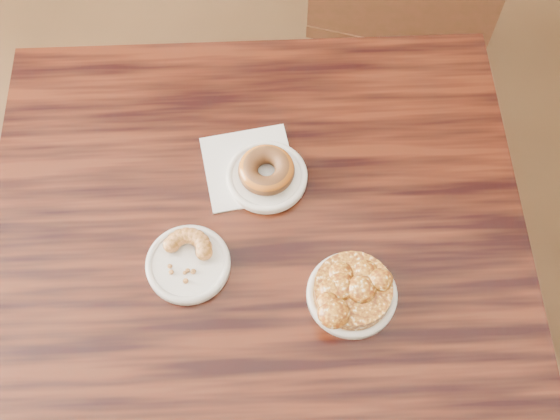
% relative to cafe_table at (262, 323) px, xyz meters
% --- Properties ---
extents(room_walls, '(5.02, 5.02, 2.80)m').
position_rel_cafe_table_xyz_m(room_walls, '(-0.07, -0.23, 1.02)').
color(room_walls, tan).
rests_on(room_walls, floor).
extents(cafe_table, '(1.18, 1.18, 0.75)m').
position_rel_cafe_table_xyz_m(cafe_table, '(0.00, 0.00, 0.00)').
color(cafe_table, black).
rests_on(cafe_table, floor).
extents(napkin, '(0.22, 0.22, 0.00)m').
position_rel_cafe_table_xyz_m(napkin, '(-0.06, 0.17, 0.38)').
color(napkin, silver).
rests_on(napkin, cafe_table).
extents(plate_donut, '(0.15, 0.15, 0.01)m').
position_rel_cafe_table_xyz_m(plate_donut, '(-0.02, 0.15, 0.39)').
color(plate_donut, white).
rests_on(plate_donut, napkin).
extents(plate_cruller, '(0.14, 0.14, 0.01)m').
position_rel_cafe_table_xyz_m(plate_cruller, '(-0.11, -0.05, 0.38)').
color(plate_cruller, silver).
rests_on(plate_cruller, cafe_table).
extents(plate_fritter, '(0.15, 0.15, 0.01)m').
position_rel_cafe_table_xyz_m(plate_fritter, '(0.17, -0.03, 0.38)').
color(plate_fritter, white).
rests_on(plate_fritter, cafe_table).
extents(glazed_donut, '(0.10, 0.10, 0.04)m').
position_rel_cafe_table_xyz_m(glazed_donut, '(-0.02, 0.15, 0.41)').
color(glazed_donut, '#9B4816').
rests_on(glazed_donut, plate_donut).
extents(apple_fritter, '(0.17, 0.17, 0.04)m').
position_rel_cafe_table_xyz_m(apple_fritter, '(0.17, -0.03, 0.41)').
color(apple_fritter, '#4E1E08').
rests_on(apple_fritter, plate_fritter).
extents(cruller_fragment, '(0.10, 0.10, 0.03)m').
position_rel_cafe_table_xyz_m(cruller_fragment, '(-0.11, -0.05, 0.40)').
color(cruller_fragment, brown).
rests_on(cruller_fragment, plate_cruller).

